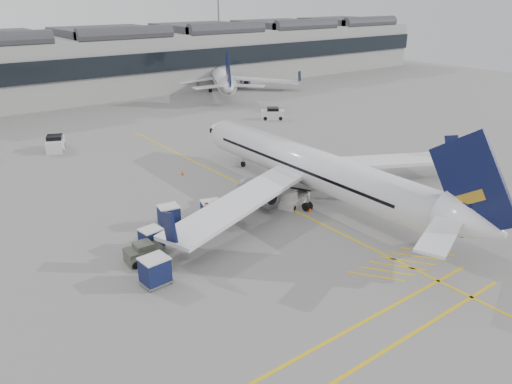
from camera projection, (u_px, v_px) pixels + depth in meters
ground at (238, 267)px, 36.40m from camera, size 220.00×220.00×0.00m
terminal at (1, 69)px, 87.34m from camera, size 200.00×20.45×12.40m
apron_markings at (262, 195)px, 49.41m from camera, size 0.25×60.00×0.01m
airliner_main at (315, 169)px, 47.44m from camera, size 35.41×38.67×10.28m
airliner_far at (220, 77)px, 101.44m from camera, size 29.41×32.44×9.46m
belt_loader at (294, 199)px, 47.07m from camera, size 4.74×2.94×1.89m
baggage_cart_a at (169, 215)px, 42.36m from camera, size 2.02×1.76×1.90m
baggage_cart_b at (211, 210)px, 43.48m from camera, size 2.09×1.89×1.84m
baggage_cart_c at (155, 270)px, 33.88m from camera, size 2.04×1.73×2.03m
baggage_cart_d at (151, 238)px, 38.54m from camera, size 1.86×1.60×1.78m
ramp_agent_a at (227, 209)px, 43.85m from camera, size 0.79×0.75×1.82m
ramp_agent_b at (206, 213)px, 42.93m from camera, size 1.13×0.99×1.95m
pushback_tug at (144, 253)px, 36.99m from camera, size 2.71×1.75×1.48m
safety_cone_nose at (182, 173)px, 54.74m from camera, size 0.35×0.35×0.48m
safety_cone_engine at (310, 208)px, 45.58m from camera, size 0.40×0.40×0.56m
service_van_mid at (55, 144)px, 63.00m from camera, size 3.24×4.25×1.96m
service_van_right at (273, 114)px, 78.73m from camera, size 3.97×3.58×1.85m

